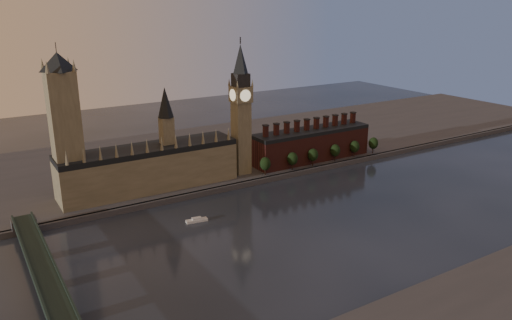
{
  "coord_description": "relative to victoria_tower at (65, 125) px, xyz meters",
  "views": [
    {
      "loc": [
        -179.56,
        -221.47,
        135.82
      ],
      "look_at": [
        -9.96,
        55.0,
        32.91
      ],
      "focal_mm": 35.0,
      "sensor_mm": 36.0,
      "label": 1
    }
  ],
  "objects": [
    {
      "name": "chimney_block",
      "position": [
        200.0,
        -5.0,
        -41.27
      ],
      "size": [
        110.0,
        25.0,
        37.0
      ],
      "color": "#552420",
      "rests_on": "north_bank"
    },
    {
      "name": "palace_of_westminster",
      "position": [
        55.59,
        -0.09,
        -37.46
      ],
      "size": [
        130.0,
        30.3,
        74.0
      ],
      "color": "gray",
      "rests_on": "north_bank"
    },
    {
      "name": "north_bank",
      "position": [
        120.0,
        63.04,
        -57.09
      ],
      "size": [
        900.0,
        182.0,
        4.0
      ],
      "color": "#434347",
      "rests_on": "ground"
    },
    {
      "name": "ground",
      "position": [
        120.0,
        -115.0,
        -59.09
      ],
      "size": [
        900.0,
        900.0,
        0.0
      ],
      "primitive_type": "plane",
      "color": "black",
      "rests_on": "ground"
    },
    {
      "name": "embankment_tree_3",
      "position": [
        214.94,
        -20.09,
        -45.62
      ],
      "size": [
        8.6,
        8.6,
        14.88
      ],
      "color": "black",
      "rests_on": "north_bank"
    },
    {
      "name": "victoria_tower",
      "position": [
        0.0,
        0.0,
        0.0
      ],
      "size": [
        24.0,
        24.0,
        108.0
      ],
      "color": "gray",
      "rests_on": "north_bank"
    },
    {
      "name": "westminster_bridge",
      "position": [
        -35.0,
        -117.7,
        -51.65
      ],
      "size": [
        14.0,
        200.0,
        11.55
      ],
      "color": "black",
      "rests_on": "ground"
    },
    {
      "name": "river_boat",
      "position": [
        62.41,
        -64.15,
        -58.01
      ],
      "size": [
        14.52,
        5.99,
        2.82
      ],
      "rotation": [
        0.0,
        0.0,
        -0.14
      ],
      "color": "silver",
      "rests_on": "ground"
    },
    {
      "name": "embankment_tree_4",
      "position": [
        237.29,
        -20.04,
        -45.62
      ],
      "size": [
        8.6,
        8.6,
        14.88
      ],
      "color": "black",
      "rests_on": "north_bank"
    },
    {
      "name": "embankment_tree_5",
      "position": [
        259.47,
        -20.54,
        -45.62
      ],
      "size": [
        8.6,
        8.6,
        14.88
      ],
      "color": "black",
      "rests_on": "north_bank"
    },
    {
      "name": "embankment_tree_0",
      "position": [
        143.24,
        -19.91,
        -45.62
      ],
      "size": [
        8.6,
        8.6,
        14.88
      ],
      "color": "black",
      "rests_on": "north_bank"
    },
    {
      "name": "big_ben",
      "position": [
        130.0,
        -5.0,
        -2.26
      ],
      "size": [
        15.0,
        15.0,
        107.0
      ],
      "color": "gray",
      "rests_on": "north_bank"
    },
    {
      "name": "embankment_tree_1",
      "position": [
        169.5,
        -20.29,
        -45.62
      ],
      "size": [
        8.6,
        8.6,
        14.88
      ],
      "color": "black",
      "rests_on": "north_bank"
    },
    {
      "name": "embankment_tree_2",
      "position": [
        190.36,
        -20.61,
        -45.62
      ],
      "size": [
        8.6,
        8.6,
        14.88
      ],
      "color": "black",
      "rests_on": "north_bank"
    }
  ]
}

